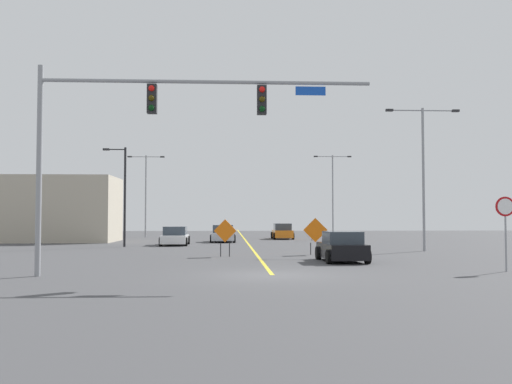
{
  "coord_description": "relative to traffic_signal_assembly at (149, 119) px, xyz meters",
  "views": [
    {
      "loc": [
        -1.6,
        -20.61,
        2.07
      ],
      "look_at": [
        0.26,
        17.17,
        3.74
      ],
      "focal_mm": 40.34,
      "sensor_mm": 36.0,
      "label": 1
    }
  ],
  "objects": [
    {
      "name": "road_centre_stripe",
      "position": [
        4.43,
        37.69,
        -5.57
      ],
      "size": [
        0.16,
        75.36,
        0.01
      ],
      "color": "yellow",
      "rests_on": "ground"
    },
    {
      "name": "street_lamp_mid_left",
      "position": [
        -4.54,
        20.22,
        -1.68
      ],
      "size": [
        1.64,
        0.24,
        7.01
      ],
      "color": "black",
      "rests_on": "ground"
    },
    {
      "name": "street_lamp_near_right",
      "position": [
        -5.75,
        39.88,
        -0.51
      ],
      "size": [
        3.84,
        0.24,
        8.57
      ],
      "color": "gray",
      "rests_on": "ground"
    },
    {
      "name": "car_silver_passing",
      "position": [
        2.42,
        27.98,
        -4.93
      ],
      "size": [
        2.1,
        4.37,
        1.43
      ],
      "color": "#B7BABF",
      "rests_on": "ground"
    },
    {
      "name": "street_lamp_far_right",
      "position": [
        14.88,
        14.19,
        -0.31
      ],
      "size": [
        4.61,
        0.24,
        8.84
      ],
      "color": "gray",
      "rests_on": "ground"
    },
    {
      "name": "street_lamp_near_left",
      "position": [
        14.87,
        44.75,
        -0.13
      ],
      "size": [
        4.35,
        0.24,
        9.22
      ],
      "color": "gray",
      "rests_on": "ground"
    },
    {
      "name": "roadside_building_west",
      "position": [
        -11.4,
        29.14,
        -2.82
      ],
      "size": [
        9.31,
        6.53,
        5.51
      ],
      "color": "#B2A893",
      "rests_on": "ground"
    },
    {
      "name": "car_white_distant",
      "position": [
        -1.09,
        22.6,
        -4.92
      ],
      "size": [
        2.06,
        4.31,
        1.39
      ],
      "color": "white",
      "rests_on": "ground"
    },
    {
      "name": "construction_sign_left_shoulder",
      "position": [
        7.7,
        11.18,
        -4.3
      ],
      "size": [
        1.35,
        0.13,
        2.04
      ],
      "color": "orange",
      "rests_on": "ground"
    },
    {
      "name": "construction_sign_right_shoulder",
      "position": [
        10.54,
        30.51,
        -4.39
      ],
      "size": [
        1.09,
        0.3,
        1.87
      ],
      "color": "orange",
      "rests_on": "ground"
    },
    {
      "name": "construction_sign_median_far",
      "position": [
        2.69,
        9.86,
        -4.33
      ],
      "size": [
        1.2,
        0.28,
        1.97
      ],
      "color": "orange",
      "rests_on": "ground"
    },
    {
      "name": "traffic_signal_assembly",
      "position": [
        0.0,
        0.0,
        0.0
      ],
      "size": [
        11.95,
        0.44,
        7.49
      ],
      "color": "gray",
      "rests_on": "ground"
    },
    {
      "name": "car_black_approaching",
      "position": [
        8.17,
        6.13,
        -4.92
      ],
      "size": [
        2.03,
        3.85,
        1.41
      ],
      "color": "black",
      "rests_on": "ground"
    },
    {
      "name": "car_orange_far",
      "position": [
        8.04,
        34.25,
        -4.88
      ],
      "size": [
        1.96,
        4.18,
        1.49
      ],
      "color": "orange",
      "rests_on": "ground"
    },
    {
      "name": "ground",
      "position": [
        4.43,
        0.01,
        -5.58
      ],
      "size": [
        135.64,
        135.64,
        0.0
      ],
      "primitive_type": "plane",
      "color": "#444447"
    },
    {
      "name": "stop_sign",
      "position": [
        13.47,
        0.94,
        -3.56
      ],
      "size": [
        0.76,
        0.07,
        2.86
      ],
      "color": "gray",
      "rests_on": "ground"
    }
  ]
}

